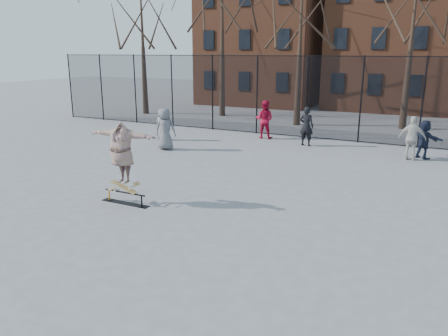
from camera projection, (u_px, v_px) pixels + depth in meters
The scene contains 12 objects.
ground at pixel (197, 240), 9.96m from camera, with size 100.00×100.00×0.00m, color slate.
skate_rail at pixel (125, 199), 12.34m from camera, with size 1.57×0.24×0.34m.
skateboard at pixel (124, 190), 12.28m from camera, with size 0.92×0.22×0.11m, color olive, non-canonical shape.
skater at pixel (122, 158), 12.05m from camera, with size 2.11×0.58×1.72m, color #5F3585.
bystander_grey at pixel (162, 125), 21.01m from camera, with size 0.74×0.48×1.52m, color slate.
bystander_black at pixel (306, 126), 19.74m from camera, with size 0.65×0.43×1.78m, color black.
bystander_red at pixel (264, 119), 21.44m from camera, with size 0.90×0.70×1.86m, color #A70E2C.
bystander_white at pixel (412, 138), 17.10m from camera, with size 1.02×0.42×1.74m, color beige.
bystander_navy at pixel (424, 139), 17.39m from camera, with size 1.44×0.46×1.55m, color #1B2136.
bystander_extra at pixel (165, 129), 18.93m from camera, with size 0.88×0.57×1.81m, color #5B5C5F.
fence at pixel (335, 98), 20.63m from camera, with size 34.03×0.07×4.00m.
rowhouses at pixel (393, 23), 30.47m from camera, with size 29.00×7.00×13.00m.
Camera 1 is at (4.72, -7.92, 4.18)m, focal length 35.00 mm.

